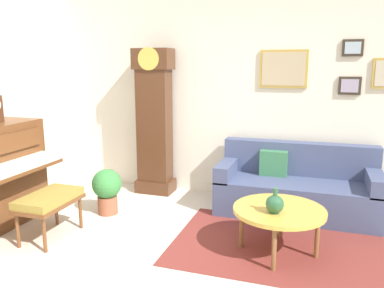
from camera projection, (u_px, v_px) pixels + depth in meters
ground_plane at (161, 284)px, 3.28m from camera, size 6.40×6.00×0.10m
wall_back at (228, 94)px, 5.21m from camera, size 5.30×0.13×2.80m
area_rug at (278, 246)px, 3.85m from camera, size 2.10×1.50×0.01m
piano_bench at (49, 201)px, 3.98m from camera, size 0.42×0.70×0.48m
grandfather_clock at (154, 126)px, 5.35m from camera, size 0.52×0.34×2.03m
couch at (296, 188)px, 4.70m from camera, size 1.90×0.80×0.84m
coffee_table at (279, 211)px, 3.65m from camera, size 0.88×0.88×0.45m
green_jug at (275, 204)px, 3.51m from camera, size 0.17×0.17×0.24m
potted_plant at (107, 188)px, 4.65m from camera, size 0.36×0.36×0.56m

